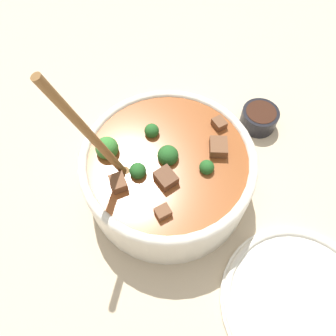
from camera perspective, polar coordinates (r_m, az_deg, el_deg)
The scene contains 4 objects.
ground_plane at distance 0.63m, azimuth 0.00°, elevation -3.33°, with size 4.00×4.00×0.00m, color #C6B293.
stew_bowl at distance 0.57m, azimuth -0.06°, elevation -0.44°, with size 0.30×0.30×0.33m.
condiment_bowl at distance 0.72m, azimuth 15.61°, elevation 8.48°, with size 0.08×0.08×0.04m.
empty_plate at distance 0.60m, azimuth 22.00°, elevation -21.07°, with size 0.25×0.25×0.02m.
Camera 1 is at (0.06, -0.28, 0.56)m, focal length 35.00 mm.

